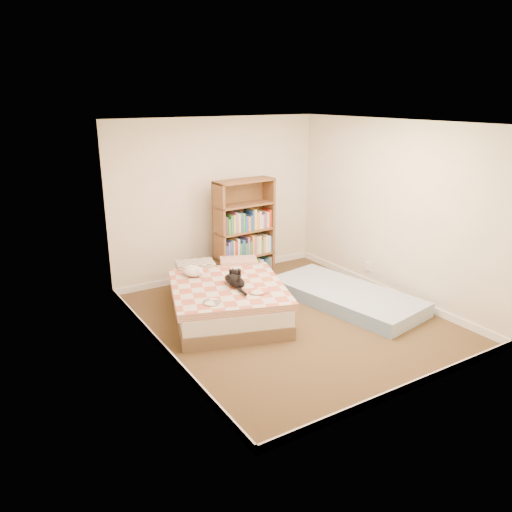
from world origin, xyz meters
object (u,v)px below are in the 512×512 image
floor_mattress (346,296)px  white_dog (194,271)px  bookshelf (244,244)px  black_cat (234,280)px  bed (225,296)px

floor_mattress → white_dog: bearing=142.5°
bookshelf → black_cat: bookshelf is taller
black_cat → bookshelf: bearing=87.0°
bed → floor_mattress: size_ratio=1.04×
bed → floor_mattress: 1.72m
black_cat → floor_mattress: bearing=18.7°
black_cat → white_dog: bearing=149.2°
bookshelf → floor_mattress: 1.81m
black_cat → white_dog: size_ratio=1.93×
bookshelf → black_cat: size_ratio=2.28×
bed → black_cat: size_ratio=3.23×
floor_mattress → black_cat: (-1.59, 0.39, 0.44)m
bed → black_cat: (0.02, -0.21, 0.30)m
bookshelf → floor_mattress: bearing=-68.7°
bookshelf → white_dog: bearing=-155.6°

